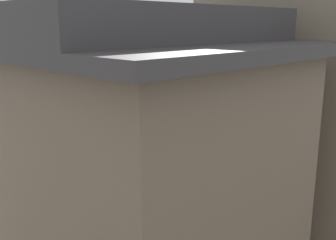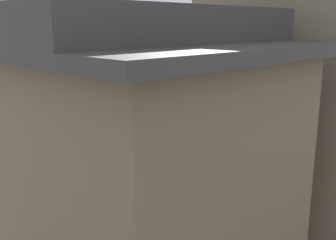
% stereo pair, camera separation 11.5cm
% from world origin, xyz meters
% --- Properties ---
extents(boat_moored_second, '(1.65, 5.17, 0.55)m').
position_xyz_m(boat_moored_second, '(6.70, 15.04, 0.18)').
color(boat_moored_second, brown).
rests_on(boat_moored_second, ground).
extents(boat_moored_far, '(1.59, 4.84, 0.83)m').
position_xyz_m(boat_moored_far, '(6.41, 20.41, 0.29)').
color(boat_moored_far, '#232326').
rests_on(boat_moored_far, ground).
extents(boat_midriver_upstream, '(4.64, 4.41, 0.46)m').
position_xyz_m(boat_midriver_upstream, '(-1.87, 29.95, 0.15)').
color(boat_midriver_upstream, brown).
rests_on(boat_midriver_upstream, ground).
extents(house_waterfront_nearest, '(6.09, 6.16, 6.14)m').
position_xyz_m(house_waterfront_nearest, '(11.53, 3.94, 3.91)').
color(house_waterfront_nearest, '#75604C').
rests_on(house_waterfront_nearest, riverbank_right).
extents(house_waterfront_second, '(6.28, 8.31, 8.74)m').
position_xyz_m(house_waterfront_second, '(11.62, 11.62, 5.20)').
color(house_waterfront_second, '#7F705B').
rests_on(house_waterfront_second, riverbank_right).
extents(mooring_post_dock_near, '(0.20, 0.20, 0.96)m').
position_xyz_m(mooring_post_dock_near, '(8.26, 7.38, 1.38)').
color(mooring_post_dock_near, '#473828').
rests_on(mooring_post_dock_near, riverbank_right).
extents(mooring_post_dock_mid, '(0.20, 0.20, 0.73)m').
position_xyz_m(mooring_post_dock_mid, '(8.26, 16.31, 1.27)').
color(mooring_post_dock_mid, '#473828').
rests_on(mooring_post_dock_mid, riverbank_right).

